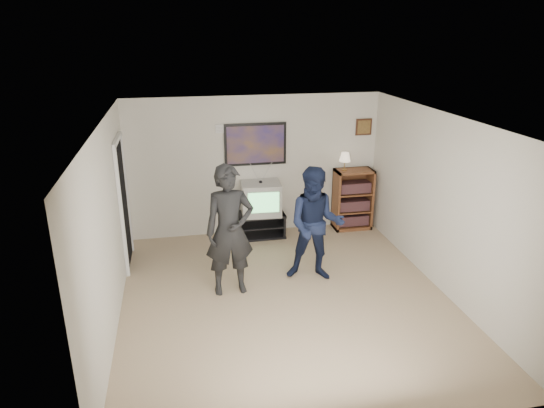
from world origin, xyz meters
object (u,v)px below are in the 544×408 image
object	(u,v)px
bookshelf	(353,199)
media_stand	(260,225)
person_tall	(230,231)
person_short	(316,225)
crt_television	(261,198)

from	to	relation	value
bookshelf	media_stand	bearing A→B (deg)	-178.38
bookshelf	person_tall	xyz separation A→B (m)	(-2.51, -1.89, 0.37)
person_tall	person_short	bearing A→B (deg)	2.32
bookshelf	person_short	size ratio (longest dim) A/B	0.66
crt_television	bookshelf	bearing A→B (deg)	4.95
person_short	bookshelf	bearing A→B (deg)	71.17
media_stand	person_short	size ratio (longest dim) A/B	0.51
media_stand	person_tall	distance (m)	2.12
person_tall	crt_television	bearing A→B (deg)	63.60
bookshelf	person_short	distance (m)	2.17
crt_television	person_tall	bearing A→B (deg)	-109.19
media_stand	crt_television	world-z (taller)	crt_television
person_tall	person_short	world-z (taller)	person_tall
crt_television	bookshelf	distance (m)	1.76
media_stand	crt_television	bearing A→B (deg)	-0.38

